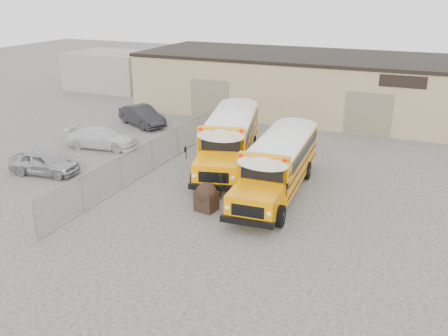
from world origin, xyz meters
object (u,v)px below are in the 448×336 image
at_px(school_bus_left, 242,109).
at_px(school_bus_right, 302,130).
at_px(tarp_bundle, 206,196).
at_px(car_white, 102,138).
at_px(car_dark, 142,116).
at_px(car_silver, 44,163).

relative_size(school_bus_left, school_bus_right, 1.07).
height_order(school_bus_left, tarp_bundle, school_bus_left).
bearing_deg(car_white, car_dark, -2.64).
distance_m(school_bus_left, car_white, 9.69).
height_order(car_white, car_dark, car_dark).
relative_size(school_bus_left, car_silver, 2.69).
xyz_separation_m(school_bus_left, car_white, (-7.05, -6.57, -1.07)).
bearing_deg(car_silver, school_bus_right, -62.04).
relative_size(school_bus_left, car_dark, 2.34).
distance_m(school_bus_right, car_dark, 12.85).
distance_m(school_bus_left, tarp_bundle, 12.98).
height_order(school_bus_right, car_silver, school_bus_right).
relative_size(tarp_bundle, car_white, 0.30).
relative_size(school_bus_right, car_white, 2.16).
xyz_separation_m(car_silver, car_white, (-0.01, 5.23, -0.00)).
xyz_separation_m(school_bus_right, car_dark, (-12.65, 2.04, -0.90)).
xyz_separation_m(school_bus_left, tarp_bundle, (3.19, -12.54, -1.03)).
bearing_deg(tarp_bundle, car_silver, 175.85).
bearing_deg(school_bus_left, car_silver, -120.83).
bearing_deg(tarp_bundle, car_dark, 132.98).
relative_size(school_bus_right, tarp_bundle, 7.19).
relative_size(school_bus_left, car_white, 2.31).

